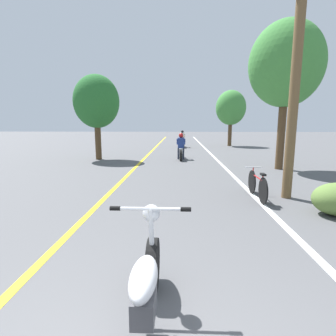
{
  "coord_description": "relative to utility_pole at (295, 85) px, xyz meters",
  "views": [
    {
      "loc": [
        0.24,
        -0.95,
        1.94
      ],
      "look_at": [
        -0.02,
        5.1,
        0.9
      ],
      "focal_mm": 28.0,
      "sensor_mm": 36.0,
      "label": 1
    }
  ],
  "objects": [
    {
      "name": "motorcycle_rider_far",
      "position": [
        -2.59,
        14.58,
        -2.34
      ],
      "size": [
        0.5,
        2.1,
        1.38
      ],
      "color": "black",
      "rests_on": "ground"
    },
    {
      "name": "roadside_tree_right_near",
      "position": [
        1.44,
        4.45,
        1.39
      ],
      "size": [
        2.96,
        2.66,
        5.98
      ],
      "color": "#513A23",
      "rests_on": "ground"
    },
    {
      "name": "motorcycle_foreground",
      "position": [
        -3.13,
        -4.72,
        -2.43
      ],
      "size": [
        0.85,
        2.12,
        1.08
      ],
      "color": "black",
      "rests_on": "ground"
    },
    {
      "name": "utility_pole",
      "position": [
        0.0,
        0.0,
        0.0
      ],
      "size": [
        1.1,
        0.24,
        5.54
      ],
      "color": "brown",
      "rests_on": "ground"
    },
    {
      "name": "lane_stripe_edge",
      "position": [
        -0.81,
        7.23,
        -2.85
      ],
      "size": [
        0.14,
        48.0,
        0.01
      ],
      "primitive_type": "cube",
      "color": "white",
      "rests_on": "ground"
    },
    {
      "name": "roadside_tree_right_far",
      "position": [
        1.51,
        16.08,
        0.35
      ],
      "size": [
        2.52,
        2.27,
        4.69
      ],
      "color": "#513A23",
      "rests_on": "ground"
    },
    {
      "name": "bicycle_parked",
      "position": [
        -0.8,
        -0.1,
        -2.5
      ],
      "size": [
        0.44,
        1.64,
        0.76
      ],
      "color": "black",
      "rests_on": "ground"
    },
    {
      "name": "motorcycle_rider_lead",
      "position": [
        -2.74,
        7.39,
        -2.32
      ],
      "size": [
        0.5,
        2.03,
        1.42
      ],
      "color": "black",
      "rests_on": "ground"
    },
    {
      "name": "roadside_tree_left",
      "position": [
        -7.21,
        7.15,
        0.18
      ],
      "size": [
        2.4,
        2.16,
        4.45
      ],
      "color": "#513A23",
      "rests_on": "ground"
    },
    {
      "name": "lane_stripe_center",
      "position": [
        -4.78,
        7.23,
        -2.85
      ],
      "size": [
        0.14,
        48.0,
        0.01
      ],
      "primitive_type": "cube",
      "color": "yellow",
      "rests_on": "ground"
    }
  ]
}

